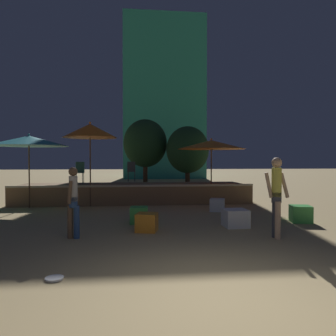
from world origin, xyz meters
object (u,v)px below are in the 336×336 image
object	(u,v)px
patio_umbrella_0	(29,141)
patio_umbrella_2	(211,145)
cube_seat_1	(217,205)
cube_seat_5	(147,222)
person_1	(277,193)
frisbee_disc	(54,278)
cube_seat_0	(235,218)
cube_seat_2	(139,215)
bistro_chair_0	(131,170)
bistro_chair_1	(80,170)
background_tree_0	(145,144)
patio_umbrella_1	(90,131)
person_0	(73,201)
background_tree_1	(188,150)
cube_seat_4	(301,214)

from	to	relation	value
patio_umbrella_0	patio_umbrella_2	distance (m)	7.14
cube_seat_1	cube_seat_5	xyz separation A→B (m)	(-2.60, -2.98, 0.01)
person_1	frisbee_disc	world-z (taller)	person_1
cube_seat_0	cube_seat_2	xyz separation A→B (m)	(-2.57, 0.78, -0.00)
bistro_chair_0	bistro_chair_1	distance (m)	2.34
cube_seat_0	person_1	distance (m)	1.67
background_tree_0	patio_umbrella_1	bearing A→B (deg)	-107.78
bistro_chair_1	background_tree_0	bearing A→B (deg)	66.01
person_0	background_tree_0	world-z (taller)	background_tree_0
person_0	background_tree_0	size ratio (longest dim) A/B	0.38
patio_umbrella_2	person_1	bearing A→B (deg)	-89.87
patio_umbrella_1	frisbee_disc	world-z (taller)	patio_umbrella_1
cube_seat_5	background_tree_1	xyz separation A→B (m)	(2.92, 11.11, 2.18)
cube_seat_2	cube_seat_5	xyz separation A→B (m)	(0.17, -1.08, -0.01)
cube_seat_0	frisbee_disc	xyz separation A→B (m)	(-3.92, -3.48, -0.22)
cube_seat_5	cube_seat_0	bearing A→B (deg)	7.22
background_tree_0	frisbee_disc	bearing A→B (deg)	-97.30
person_0	bistro_chair_0	world-z (taller)	bistro_chair_0
patio_umbrella_0	patio_umbrella_2	bearing A→B (deg)	4.54
cube_seat_5	bistro_chair_0	world-z (taller)	bistro_chair_0
bistro_chair_0	person_1	bearing A→B (deg)	115.45
patio_umbrella_1	person_1	xyz separation A→B (m)	(4.90, -5.74, -1.89)
cube_seat_5	frisbee_disc	bearing A→B (deg)	-115.73
person_1	background_tree_1	bearing A→B (deg)	-175.90
cube_seat_4	background_tree_0	bearing A→B (deg)	109.39
cube_seat_0	frisbee_disc	bearing A→B (deg)	-138.46
patio_umbrella_0	cube_seat_0	bearing A→B (deg)	-32.68
patio_umbrella_2	cube_seat_1	distance (m)	3.09
cube_seat_2	bistro_chair_0	world-z (taller)	bistro_chair_0
cube_seat_1	cube_seat_0	bearing A→B (deg)	-94.40
cube_seat_0	person_1	xyz separation A→B (m)	(0.52, -1.37, 0.80)
patio_umbrella_0	background_tree_0	bearing A→B (deg)	58.77
cube_seat_1	frisbee_disc	xyz separation A→B (m)	(-4.13, -6.15, -0.20)
cube_seat_0	cube_seat_5	size ratio (longest dim) A/B	1.04
cube_seat_0	person_0	xyz separation A→B (m)	(-4.10, -0.86, 0.64)
patio_umbrella_2	background_tree_1	world-z (taller)	background_tree_1
patio_umbrella_2	frisbee_disc	bearing A→B (deg)	-118.17
cube_seat_5	background_tree_0	xyz separation A→B (m)	(0.44, 12.21, 2.60)
cube_seat_5	person_0	world-z (taller)	person_0
patio_umbrella_1	background_tree_0	xyz separation A→B (m)	(2.42, 7.54, -0.10)
cube_seat_1	bistro_chair_1	world-z (taller)	bistro_chair_1
patio_umbrella_1	frisbee_disc	bearing A→B (deg)	-86.74
cube_seat_2	frisbee_disc	world-z (taller)	cube_seat_2
person_1	bistro_chair_0	world-z (taller)	person_1
patio_umbrella_0	cube_seat_0	distance (m)	8.17
cube_seat_1	background_tree_0	xyz separation A→B (m)	(-2.16, 9.24, 2.61)
cube_seat_2	person_0	bearing A→B (deg)	-133.05
patio_umbrella_2	background_tree_1	bearing A→B (deg)	89.81
cube_seat_4	bistro_chair_0	world-z (taller)	bistro_chair_0
cube_seat_0	bistro_chair_0	bearing A→B (deg)	113.56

